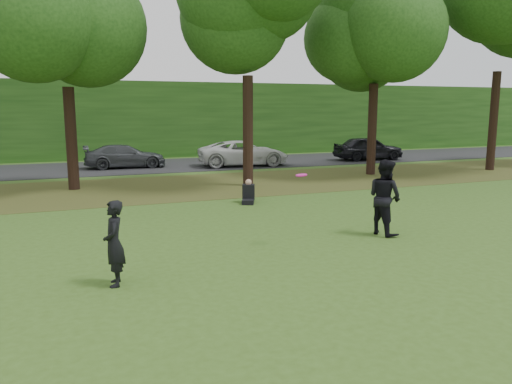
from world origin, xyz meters
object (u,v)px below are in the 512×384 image
at_px(player_right, 385,197).
at_px(seated_person, 248,194).
at_px(player_left, 114,243).
at_px(frisbee, 301,175).

height_order(player_right, seated_person, player_right).
bearing_deg(seated_person, player_left, -103.23).
relative_size(player_left, seated_person, 1.95).
bearing_deg(player_left, seated_person, 148.28).
relative_size(player_left, player_right, 0.82).
height_order(player_right, frisbee, player_right).
relative_size(player_right, frisbee, 5.99).
bearing_deg(frisbee, player_left, -165.10).
xyz_separation_m(player_left, seated_person, (5.20, 6.82, -0.50)).
bearing_deg(player_right, seated_person, 7.38).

